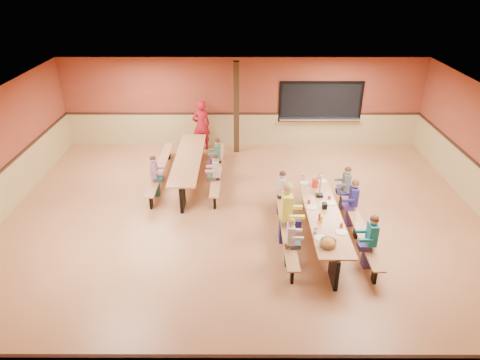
{
  "coord_description": "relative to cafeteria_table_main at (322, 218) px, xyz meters",
  "views": [
    {
      "loc": [
        -0.06,
        -8.88,
        5.78
      ],
      "look_at": [
        -0.07,
        0.05,
        1.15
      ],
      "focal_mm": 32.0,
      "sensor_mm": 36.0,
      "label": 1
    }
  ],
  "objects": [
    {
      "name": "condiment_mustard",
      "position": [
        -0.12,
        -0.53,
        0.3
      ],
      "size": [
        0.06,
        0.06,
        0.17
      ],
      "primitive_type": "cylinder",
      "color": "yellow",
      "rests_on": "cafeteria_table_main"
    },
    {
      "name": "seated_child_tan_sec",
      "position": [
        -2.53,
        2.08,
        0.06
      ],
      "size": [
        0.35,
        0.29,
        1.17
      ],
      "primitive_type": null,
      "color": "#C6AE9F",
      "rests_on": "ground"
    },
    {
      "name": "seated_child_teal_right",
      "position": [
        0.82,
        -1.05,
        0.09
      ],
      "size": [
        0.38,
        0.31,
        1.23
      ],
      "primitive_type": null,
      "color": "#157483",
      "rests_on": "ground"
    },
    {
      "name": "cafeteria_table_second",
      "position": [
        -3.35,
        2.87,
        0.0
      ],
      "size": [
        1.91,
        3.7,
        0.74
      ],
      "color": "#A76C42",
      "rests_on": "ground"
    },
    {
      "name": "kitchen_pass_through",
      "position": [
        0.81,
        5.58,
        0.96
      ],
      "size": [
        2.78,
        0.28,
        1.38
      ],
      "color": "black",
      "rests_on": "ground"
    },
    {
      "name": "condiment_ketchup",
      "position": [
        -0.14,
        -0.43,
        0.3
      ],
      "size": [
        0.06,
        0.06,
        0.17
      ],
      "primitive_type": "cylinder",
      "color": "#B2140F",
      "rests_on": "cafeteria_table_main"
    },
    {
      "name": "seated_adult_yellow",
      "position": [
        -0.83,
        -0.13,
        0.21
      ],
      "size": [
        0.49,
        0.4,
        1.46
      ],
      "primitive_type": null,
      "color": "#F6F93B",
      "rests_on": "ground"
    },
    {
      "name": "napkin_dispenser",
      "position": [
        0.05,
        0.07,
        0.28
      ],
      "size": [
        0.1,
        0.14,
        0.13
      ],
      "primitive_type": "cube",
      "color": "black",
      "rests_on": "cafeteria_table_main"
    },
    {
      "name": "standing_woman",
      "position": [
        -3.17,
        5.17,
        0.34
      ],
      "size": [
        0.74,
        0.63,
        1.72
      ],
      "primitive_type": "imported",
      "rotation": [
        0.0,
        0.0,
        3.54
      ],
      "color": "#A4121F",
      "rests_on": "ground"
    },
    {
      "name": "seated_child_white_left",
      "position": [
        -0.83,
        -0.99,
        0.04
      ],
      "size": [
        0.33,
        0.27,
        1.13
      ],
      "primitive_type": null,
      "color": "silver",
      "rests_on": "ground"
    },
    {
      "name": "seated_child_purple_sec",
      "position": [
        -4.18,
        1.99,
        0.05
      ],
      "size": [
        0.34,
        0.28,
        1.16
      ],
      "primitive_type": null,
      "color": "#995F89",
      "rests_on": "ground"
    },
    {
      "name": "place_settings",
      "position": [
        -0.0,
        0.0,
        0.27
      ],
      "size": [
        0.65,
        3.3,
        0.11
      ],
      "primitive_type": null,
      "color": "beige",
      "rests_on": "cafeteria_table_main"
    },
    {
      "name": "punch_pitcher",
      "position": [
        -0.0,
        1.09,
        0.32
      ],
      "size": [
        0.16,
        0.16,
        0.22
      ],
      "primitive_type": "cylinder",
      "color": "red",
      "rests_on": "cafeteria_table_main"
    },
    {
      "name": "seated_child_navy_right",
      "position": [
        0.82,
        0.53,
        0.07
      ],
      "size": [
        0.36,
        0.3,
        1.19
      ],
      "primitive_type": null,
      "color": "navy",
      "rests_on": "ground"
    },
    {
      "name": "cafeteria_table_main",
      "position": [
        0.0,
        0.0,
        0.0
      ],
      "size": [
        1.91,
        3.7,
        0.74
      ],
      "color": "#A76C42",
      "rests_on": "ground"
    },
    {
      "name": "table_paddle",
      "position": [
        0.02,
        0.62,
        0.35
      ],
      "size": [
        0.16,
        0.16,
        0.56
      ],
      "color": "black",
      "rests_on": "cafeteria_table_main"
    },
    {
      "name": "seated_child_char_right",
      "position": [
        0.82,
        1.3,
        0.06
      ],
      "size": [
        0.35,
        0.29,
        1.17
      ],
      "primitive_type": null,
      "color": "#494F53",
      "rests_on": "ground"
    },
    {
      "name": "seated_child_green_sec",
      "position": [
        -2.53,
        3.18,
        0.06
      ],
      "size": [
        0.35,
        0.29,
        1.17
      ],
      "primitive_type": null,
      "color": "#356E57",
      "rests_on": "ground"
    },
    {
      "name": "ground",
      "position": [
        -1.79,
        0.62,
        -0.53
      ],
      "size": [
        12.0,
        12.0,
        0.0
      ],
      "primitive_type": "plane",
      "color": "#A1633D",
      "rests_on": "ground"
    },
    {
      "name": "room_envelope",
      "position": [
        -1.79,
        0.62,
        0.16
      ],
      "size": [
        12.04,
        10.04,
        3.02
      ],
      "color": "brown",
      "rests_on": "ground"
    },
    {
      "name": "structural_post",
      "position": [
        -1.99,
        5.02,
        0.97
      ],
      "size": [
        0.18,
        0.18,
        3.0
      ],
      "primitive_type": "cube",
      "color": "black",
      "rests_on": "ground"
    },
    {
      "name": "seated_child_grey_left",
      "position": [
        -0.83,
        1.08,
        0.05
      ],
      "size": [
        0.34,
        0.28,
        1.16
      ],
      "primitive_type": null,
      "color": "beige",
      "rests_on": "ground"
    },
    {
      "name": "chip_bowl",
      "position": [
        -0.13,
        -1.37,
        0.29
      ],
      "size": [
        0.32,
        0.32,
        0.15
      ],
      "primitive_type": null,
      "color": "orange",
      "rests_on": "cafeteria_table_main"
    }
  ]
}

